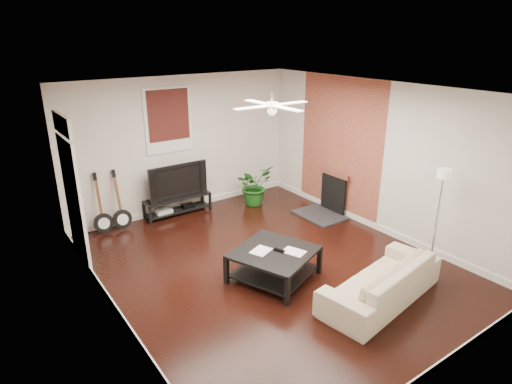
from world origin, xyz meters
TOP-DOWN VIEW (x-y plane):
  - room at (0.00, 0.00)m, footprint 5.01×6.01m
  - brick_accent at (2.49, 1.00)m, footprint 0.02×2.20m
  - fireplace at (2.20, 1.00)m, footprint 0.80×1.10m
  - window_back at (-0.30, 2.97)m, footprint 1.00×0.06m
  - door_left at (-2.46, 1.90)m, footprint 0.08×1.00m
  - tv_stand at (-0.31, 2.78)m, footprint 1.39×0.37m
  - tv at (-0.31, 2.80)m, footprint 1.25×0.16m
  - coffee_table at (-0.19, -0.35)m, footprint 1.45×1.45m
  - sofa at (0.70, -1.68)m, footprint 2.16×1.12m
  - floor_lamp at (2.05, -1.58)m, footprint 0.32×0.32m
  - potted_plant at (1.32, 2.34)m, footprint 0.91×0.82m
  - guitar_left at (-1.85, 2.75)m, footprint 0.39×0.29m
  - guitar_right at (-1.50, 2.72)m, footprint 0.37×0.27m
  - ceiling_fan at (0.00, 0.00)m, footprint 1.24×1.24m

SIDE VIEW (x-z plane):
  - tv_stand at x=-0.31m, z-range 0.00..0.39m
  - coffee_table at x=-0.19m, z-range 0.00..0.47m
  - sofa at x=0.70m, z-range 0.00..0.60m
  - potted_plant at x=1.32m, z-range 0.00..0.87m
  - fireplace at x=2.20m, z-range 0.00..0.92m
  - guitar_left at x=-1.85m, z-range 0.00..1.18m
  - guitar_right at x=-1.50m, z-range 0.00..1.18m
  - tv at x=-0.31m, z-range 0.39..1.11m
  - floor_lamp at x=2.05m, z-range 0.00..1.68m
  - door_left at x=-2.46m, z-range 0.00..2.50m
  - room at x=0.00m, z-range 0.00..2.80m
  - brick_accent at x=2.49m, z-range 0.00..2.80m
  - window_back at x=-0.30m, z-range 1.30..2.60m
  - ceiling_fan at x=0.00m, z-range 2.44..2.76m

